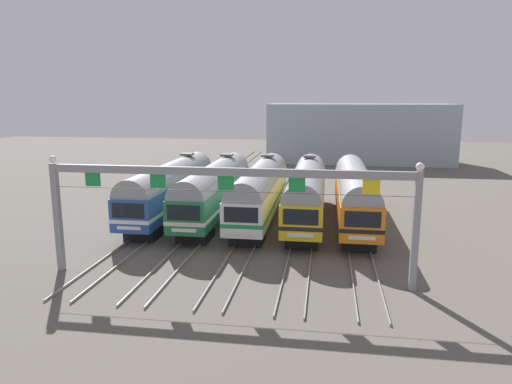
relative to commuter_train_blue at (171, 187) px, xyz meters
name	(u,v)px	position (x,y,z in m)	size (l,w,h in m)	color
ground_plane	(260,220)	(7.83, 0.00, -2.69)	(160.00, 160.00, 0.00)	#5B564F
track_bed	(280,184)	(7.83, 17.00, -2.61)	(17.16, 70.00, 0.15)	gray
commuter_train_blue	(171,187)	(0.00, 0.00, 0.00)	(2.88, 18.06, 5.05)	#284C9E
commuter_train_green	(215,188)	(3.91, 0.00, 0.00)	(2.88, 18.06, 5.05)	#236B42
commuter_train_white	(260,189)	(7.83, 0.00, 0.00)	(2.88, 18.06, 5.05)	white
commuter_train_yellow	(307,191)	(11.74, 0.00, 0.00)	(2.88, 18.06, 5.05)	gold
commuter_train_orange	(355,192)	(15.65, 0.00, 0.00)	(2.88, 18.06, 4.77)	orange
catenary_gantry	(226,190)	(7.83, -13.50, 2.54)	(20.89, 0.44, 6.97)	gray
maintenance_building	(359,133)	(18.37, 39.77, 2.00)	(29.03, 10.00, 9.38)	#9EB2B7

